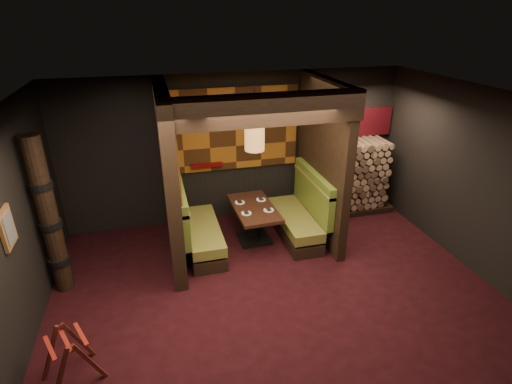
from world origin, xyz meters
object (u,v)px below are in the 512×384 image
object	(u,v)px
booth_bench_right	(300,216)
luggage_rack	(70,355)
firewood_stack	(351,177)
totem_column	(49,219)
dining_table	(254,218)
booth_bench_left	(197,229)
pendant_lamp	(255,137)

from	to	relation	value
booth_bench_right	luggage_rack	xyz separation A→B (m)	(-3.62, -2.34, -0.06)
booth_bench_right	firewood_stack	xyz separation A→B (m)	(1.35, 0.70, 0.35)
booth_bench_right	totem_column	distance (m)	4.10
dining_table	luggage_rack	xyz separation A→B (m)	(-2.75, -2.40, -0.10)
booth_bench_left	pendant_lamp	xyz separation A→B (m)	(1.03, 0.01, 1.57)
booth_bench_right	dining_table	distance (m)	0.86
pendant_lamp	luggage_rack	world-z (taller)	pendant_lamp
totem_column	firewood_stack	bearing A→B (deg)	13.19
pendant_lamp	totem_column	distance (m)	3.27
booth_bench_left	totem_column	size ratio (longest dim) A/B	0.67
totem_column	firewood_stack	xyz separation A→B (m)	(5.33, 1.25, -0.44)
dining_table	booth_bench_left	bearing A→B (deg)	-176.75
pendant_lamp	luggage_rack	size ratio (longest dim) A/B	1.46
booth_bench_left	luggage_rack	world-z (taller)	booth_bench_left
booth_bench_right	pendant_lamp	bearing A→B (deg)	179.42
booth_bench_left	dining_table	size ratio (longest dim) A/B	1.23
pendant_lamp	totem_column	size ratio (longest dim) A/B	0.46
booth_bench_left	dining_table	bearing A→B (deg)	3.25
booth_bench_left	firewood_stack	size ratio (longest dim) A/B	0.92
booth_bench_left	luggage_rack	size ratio (longest dim) A/B	2.11
booth_bench_right	dining_table	world-z (taller)	booth_bench_right
booth_bench_left	luggage_rack	distance (m)	2.91
pendant_lamp	firewood_stack	xyz separation A→B (m)	(2.21, 0.69, -1.22)
luggage_rack	firewood_stack	size ratio (longest dim) A/B	0.44
booth_bench_left	totem_column	bearing A→B (deg)	-165.25
booth_bench_right	luggage_rack	size ratio (longest dim) A/B	2.11
booth_bench_left	firewood_stack	world-z (taller)	firewood_stack
luggage_rack	firewood_stack	world-z (taller)	firewood_stack
totem_column	firewood_stack	size ratio (longest dim) A/B	1.39
booth_bench_right	dining_table	size ratio (longest dim) A/B	1.23
booth_bench_right	totem_column	world-z (taller)	totem_column
firewood_stack	booth_bench_right	bearing A→B (deg)	-152.65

